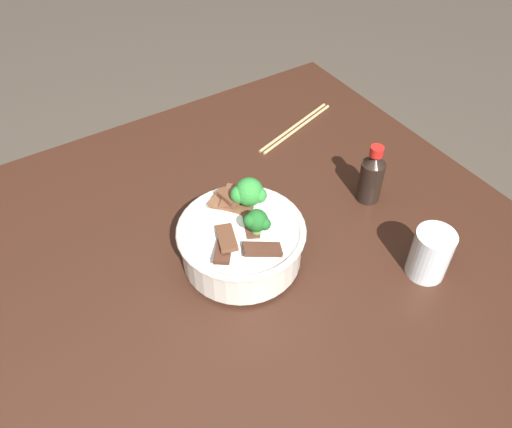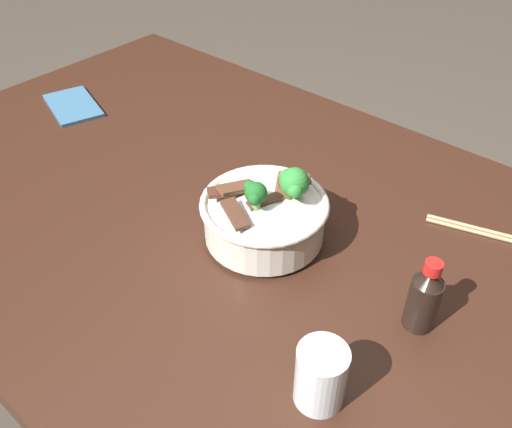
{
  "view_description": "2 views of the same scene",
  "coord_description": "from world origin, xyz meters",
  "px_view_note": "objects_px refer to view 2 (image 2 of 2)",
  "views": [
    {
      "loc": [
        0.11,
        0.51,
        1.45
      ],
      "look_at": [
        -0.2,
        0.01,
        0.85
      ],
      "focal_mm": 35.74,
      "sensor_mm": 36.0,
      "label": 1
    },
    {
      "loc": [
        -0.6,
        0.55,
        1.39
      ],
      "look_at": [
        -0.15,
        0.02,
        0.82
      ],
      "focal_mm": 37.79,
      "sensor_mm": 36.0,
      "label": 2
    }
  ],
  "objects_px": {
    "drinking_glass": "(320,378)",
    "folded_napkin": "(73,106)",
    "chopsticks_pair": "(497,235)",
    "soy_sauce_bottle": "(424,298)",
    "rice_bowl": "(265,213)"
  },
  "relations": [
    {
      "from": "rice_bowl",
      "to": "folded_napkin",
      "type": "height_order",
      "value": "rice_bowl"
    },
    {
      "from": "drinking_glass",
      "to": "chopsticks_pair",
      "type": "xyz_separation_m",
      "value": [
        -0.05,
        -0.45,
        -0.04
      ]
    },
    {
      "from": "drinking_glass",
      "to": "folded_napkin",
      "type": "height_order",
      "value": "drinking_glass"
    },
    {
      "from": "rice_bowl",
      "to": "drinking_glass",
      "type": "height_order",
      "value": "rice_bowl"
    },
    {
      "from": "drinking_glass",
      "to": "folded_napkin",
      "type": "distance_m",
      "value": 0.92
    },
    {
      "from": "drinking_glass",
      "to": "soy_sauce_bottle",
      "type": "relative_size",
      "value": 0.74
    },
    {
      "from": "drinking_glass",
      "to": "chopsticks_pair",
      "type": "relative_size",
      "value": 0.39
    },
    {
      "from": "drinking_glass",
      "to": "folded_napkin",
      "type": "relative_size",
      "value": 0.54
    },
    {
      "from": "rice_bowl",
      "to": "folded_napkin",
      "type": "xyz_separation_m",
      "value": [
        0.64,
        -0.06,
        -0.05
      ]
    },
    {
      "from": "soy_sauce_bottle",
      "to": "folded_napkin",
      "type": "distance_m",
      "value": 0.93
    },
    {
      "from": "chopsticks_pair",
      "to": "soy_sauce_bottle",
      "type": "xyz_separation_m",
      "value": [
        0.01,
        0.26,
        0.05
      ]
    },
    {
      "from": "rice_bowl",
      "to": "chopsticks_pair",
      "type": "distance_m",
      "value": 0.4
    },
    {
      "from": "folded_napkin",
      "to": "chopsticks_pair",
      "type": "bearing_deg",
      "value": -167.74
    },
    {
      "from": "chopsticks_pair",
      "to": "soy_sauce_bottle",
      "type": "distance_m",
      "value": 0.26
    },
    {
      "from": "folded_napkin",
      "to": "rice_bowl",
      "type": "bearing_deg",
      "value": 174.89
    }
  ]
}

